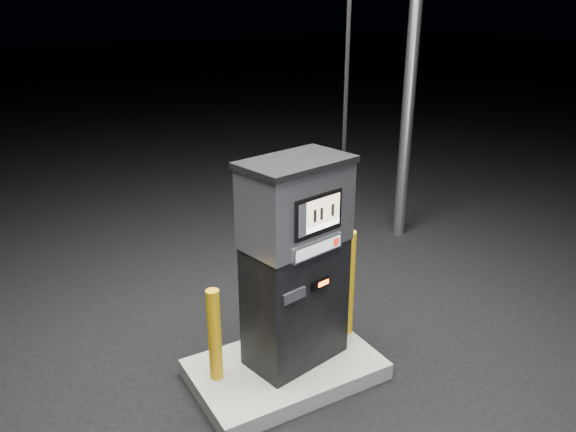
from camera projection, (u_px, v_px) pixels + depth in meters
ground at (285, 376)px, 4.96m from camera, size 80.00×80.00×0.00m
pump_island at (285, 369)px, 4.94m from camera, size 1.60×1.00×0.15m
fuel_dispenser at (296, 262)px, 4.66m from camera, size 1.04×0.71×3.76m
bollard_left at (215, 335)px, 4.57m from camera, size 0.14×0.14×0.82m
bollard_right at (347, 283)px, 5.18m from camera, size 0.17×0.17×1.03m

